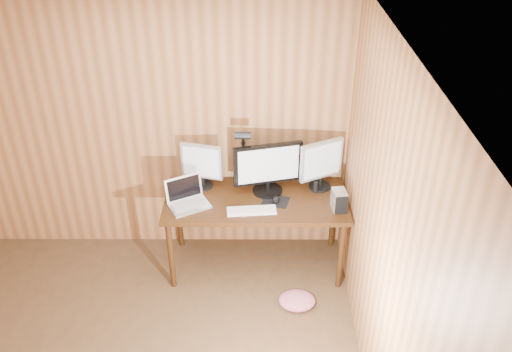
{
  "coord_description": "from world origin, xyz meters",
  "views": [
    {
      "loc": [
        0.94,
        -2.27,
        3.45
      ],
      "look_at": [
        0.93,
        1.58,
        1.02
      ],
      "focal_mm": 38.0,
      "sensor_mm": 36.0,
      "label": 1
    }
  ],
  "objects_px": {
    "keyboard": "(252,211)",
    "phone": "(243,213)",
    "monitor_center": "(268,168)",
    "monitor_right": "(321,163)",
    "speaker": "(316,187)",
    "hard_drive": "(339,200)",
    "laptop": "(187,198)",
    "mouse": "(276,199)",
    "desk_lamp": "(243,149)",
    "desk": "(256,206)",
    "monitor_left": "(202,165)"
  },
  "relations": [
    {
      "from": "monitor_left",
      "to": "hard_drive",
      "type": "height_order",
      "value": "monitor_left"
    },
    {
      "from": "monitor_left",
      "to": "keyboard",
      "type": "xyz_separation_m",
      "value": [
        0.44,
        -0.39,
        -0.22
      ]
    },
    {
      "from": "keyboard",
      "to": "speaker",
      "type": "height_order",
      "value": "speaker"
    },
    {
      "from": "desk",
      "to": "mouse",
      "type": "relative_size",
      "value": 14.88
    },
    {
      "from": "keyboard",
      "to": "phone",
      "type": "relative_size",
      "value": 4.03
    },
    {
      "from": "hard_drive",
      "to": "speaker",
      "type": "bearing_deg",
      "value": 117.39
    },
    {
      "from": "speaker",
      "to": "monitor_right",
      "type": "bearing_deg",
      "value": 61.44
    },
    {
      "from": "speaker",
      "to": "mouse",
      "type": "bearing_deg",
      "value": -158.46
    },
    {
      "from": "monitor_right",
      "to": "laptop",
      "type": "relative_size",
      "value": 1.14
    },
    {
      "from": "laptop",
      "to": "monitor_left",
      "type": "bearing_deg",
      "value": 40.05
    },
    {
      "from": "mouse",
      "to": "speaker",
      "type": "distance_m",
      "value": 0.39
    },
    {
      "from": "keyboard",
      "to": "speaker",
      "type": "relative_size",
      "value": 4.02
    },
    {
      "from": "monitor_right",
      "to": "hard_drive",
      "type": "distance_m",
      "value": 0.39
    },
    {
      "from": "keyboard",
      "to": "monitor_right",
      "type": "bearing_deg",
      "value": 26.7
    },
    {
      "from": "phone",
      "to": "keyboard",
      "type": "bearing_deg",
      "value": 7.16
    },
    {
      "from": "hard_drive",
      "to": "desk_lamp",
      "type": "distance_m",
      "value": 0.94
    },
    {
      "from": "hard_drive",
      "to": "phone",
      "type": "relative_size",
      "value": 1.67
    },
    {
      "from": "monitor_center",
      "to": "speaker",
      "type": "bearing_deg",
      "value": -15.16
    },
    {
      "from": "monitor_left",
      "to": "speaker",
      "type": "bearing_deg",
      "value": 8.93
    },
    {
      "from": "desk",
      "to": "monitor_left",
      "type": "relative_size",
      "value": 3.76
    },
    {
      "from": "mouse",
      "to": "phone",
      "type": "height_order",
      "value": "mouse"
    },
    {
      "from": "laptop",
      "to": "speaker",
      "type": "relative_size",
      "value": 3.84
    },
    {
      "from": "monitor_left",
      "to": "laptop",
      "type": "bearing_deg",
      "value": -97.97
    },
    {
      "from": "mouse",
      "to": "hard_drive",
      "type": "relative_size",
      "value": 0.61
    },
    {
      "from": "monitor_center",
      "to": "monitor_right",
      "type": "bearing_deg",
      "value": -4.97
    },
    {
      "from": "mouse",
      "to": "hard_drive",
      "type": "height_order",
      "value": "hard_drive"
    },
    {
      "from": "monitor_right",
      "to": "monitor_center",
      "type": "bearing_deg",
      "value": 162.03
    },
    {
      "from": "phone",
      "to": "monitor_right",
      "type": "bearing_deg",
      "value": 13.36
    },
    {
      "from": "monitor_left",
      "to": "laptop",
      "type": "relative_size",
      "value": 1.04
    },
    {
      "from": "monitor_center",
      "to": "mouse",
      "type": "height_order",
      "value": "monitor_center"
    },
    {
      "from": "keyboard",
      "to": "mouse",
      "type": "height_order",
      "value": "mouse"
    },
    {
      "from": "desk",
      "to": "speaker",
      "type": "bearing_deg",
      "value": 3.83
    },
    {
      "from": "monitor_center",
      "to": "desk_lamp",
      "type": "xyz_separation_m",
      "value": [
        -0.22,
        0.11,
        0.13
      ]
    },
    {
      "from": "mouse",
      "to": "desk",
      "type": "bearing_deg",
      "value": 169.81
    },
    {
      "from": "mouse",
      "to": "phone",
      "type": "relative_size",
      "value": 1.01
    },
    {
      "from": "phone",
      "to": "desk_lamp",
      "type": "xyz_separation_m",
      "value": [
        -0.01,
        0.45,
        0.37
      ]
    },
    {
      "from": "mouse",
      "to": "desk_lamp",
      "type": "bearing_deg",
      "value": 158.62
    },
    {
      "from": "monitor_center",
      "to": "desk_lamp",
      "type": "relative_size",
      "value": 0.99
    },
    {
      "from": "keyboard",
      "to": "phone",
      "type": "height_order",
      "value": "keyboard"
    },
    {
      "from": "hard_drive",
      "to": "monitor_center",
      "type": "bearing_deg",
      "value": 148.96
    },
    {
      "from": "monitor_right",
      "to": "speaker",
      "type": "bearing_deg",
      "value": -144.93
    },
    {
      "from": "phone",
      "to": "speaker",
      "type": "bearing_deg",
      "value": 9.52
    },
    {
      "from": "speaker",
      "to": "phone",
      "type": "bearing_deg",
      "value": -152.86
    },
    {
      "from": "desk_lamp",
      "to": "monitor_center",
      "type": "bearing_deg",
      "value": -12.47
    },
    {
      "from": "desk",
      "to": "desk_lamp",
      "type": "bearing_deg",
      "value": 125.59
    },
    {
      "from": "mouse",
      "to": "monitor_left",
      "type": "bearing_deg",
      "value": -178.37
    },
    {
      "from": "monitor_right",
      "to": "desk",
      "type": "bearing_deg",
      "value": 165.27
    },
    {
      "from": "hard_drive",
      "to": "speaker",
      "type": "relative_size",
      "value": 1.67
    },
    {
      "from": "monitor_center",
      "to": "monitor_left",
      "type": "height_order",
      "value": "monitor_center"
    },
    {
      "from": "monitor_right",
      "to": "phone",
      "type": "xyz_separation_m",
      "value": [
        -0.68,
        -0.41,
        -0.25
      ]
    }
  ]
}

